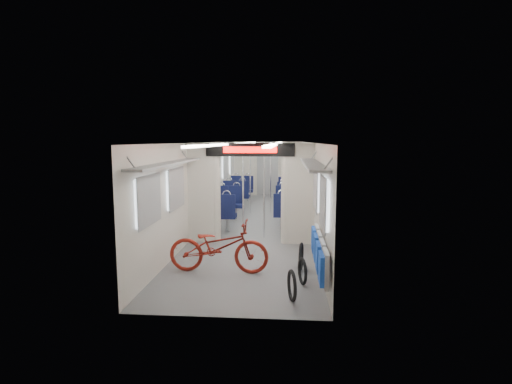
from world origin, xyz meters
TOP-DOWN VIEW (x-y plane):
  - carriage at (0.00, -0.27)m, footprint 12.00×12.02m
  - bicycle at (-0.38, -4.17)m, footprint 1.82×0.69m
  - flip_bench at (1.35, -4.77)m, footprint 0.12×2.09m
  - bike_hoop_a at (0.92, -5.37)m, footprint 0.15×0.48m
  - bike_hoop_b at (1.10, -4.68)m, footprint 0.15×0.46m
  - bike_hoop_c at (1.10, -3.93)m, footprint 0.12×0.51m
  - seat_bay_near_left at (-0.93, -0.07)m, footprint 0.91×2.06m
  - seat_bay_near_right at (0.93, 0.24)m, footprint 0.90×2.03m
  - seat_bay_far_left at (-0.94, 3.56)m, footprint 0.90×2.02m
  - seat_bay_far_right at (0.93, 3.52)m, footprint 0.88×1.92m
  - stanchion_near_left at (-0.24, -1.36)m, footprint 0.04×0.04m
  - stanchion_near_right at (0.28, -1.52)m, footprint 0.04×0.04m
  - stanchion_far_left at (-0.35, 1.69)m, footprint 0.04×0.04m
  - stanchion_far_right at (0.30, 1.93)m, footprint 0.04×0.04m

SIDE VIEW (x-z plane):
  - bike_hoop_b at x=1.10m, z-range -0.03..0.43m
  - bike_hoop_a at x=0.92m, z-range -0.03..0.45m
  - bike_hoop_c at x=1.10m, z-range -0.03..0.49m
  - bicycle at x=-0.38m, z-range 0.00..0.95m
  - seat_bay_far_right at x=0.93m, z-range 0.00..1.05m
  - seat_bay_far_left at x=-0.94m, z-range -0.01..1.08m
  - seat_bay_near_right at x=0.93m, z-range -0.01..1.08m
  - seat_bay_near_left at x=-0.93m, z-range -0.01..1.09m
  - flip_bench at x=1.35m, z-range 0.33..0.83m
  - stanchion_near_left at x=-0.24m, z-range 0.00..2.30m
  - stanchion_near_right at x=0.28m, z-range 0.00..2.30m
  - stanchion_far_left at x=-0.35m, z-range 0.00..2.30m
  - stanchion_far_right at x=0.30m, z-range 0.00..2.30m
  - carriage at x=0.00m, z-range 0.35..2.66m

